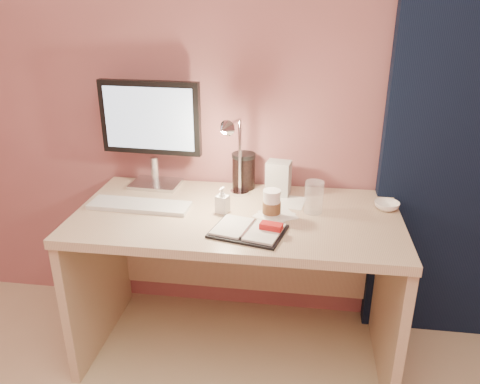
# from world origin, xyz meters

# --- Properties ---
(room) EXTENTS (3.50, 3.50, 3.50)m
(room) POSITION_xyz_m (0.95, 1.69, 1.14)
(room) COLOR #C6B28E
(room) RESTS_ON ground
(desk) EXTENTS (1.40, 0.70, 0.73)m
(desk) POSITION_xyz_m (0.00, 1.45, 0.50)
(desk) COLOR #CAB48F
(desk) RESTS_ON ground
(monitor) EXTENTS (0.48, 0.18, 0.51)m
(monitor) POSITION_xyz_m (-0.45, 1.64, 1.04)
(monitor) COLOR silver
(monitor) RESTS_ON desk
(keyboard) EXTENTS (0.45, 0.15, 0.02)m
(keyboard) POSITION_xyz_m (-0.44, 1.38, 0.74)
(keyboard) COLOR silver
(keyboard) RESTS_ON desk
(planner) EXTENTS (0.32, 0.27, 0.04)m
(planner) POSITION_xyz_m (0.08, 1.21, 0.74)
(planner) COLOR black
(planner) RESTS_ON desk
(paper_a) EXTENTS (0.18, 0.18, 0.00)m
(paper_a) POSITION_xyz_m (0.18, 1.38, 0.73)
(paper_a) COLOR silver
(paper_a) RESTS_ON desk
(paper_b) EXTENTS (0.17, 0.17, 0.00)m
(paper_b) POSITION_xyz_m (0.21, 1.53, 0.73)
(paper_b) COLOR silver
(paper_b) RESTS_ON desk
(paper_c) EXTENTS (0.19, 0.19, 0.00)m
(paper_c) POSITION_xyz_m (0.16, 1.38, 0.73)
(paper_c) COLOR silver
(paper_c) RESTS_ON desk
(coffee_cup) EXTENTS (0.08, 0.08, 0.12)m
(coffee_cup) POSITION_xyz_m (0.15, 1.35, 0.79)
(coffee_cup) COLOR white
(coffee_cup) RESTS_ON desk
(clear_cup) EXTENTS (0.08, 0.08, 0.14)m
(clear_cup) POSITION_xyz_m (0.33, 1.44, 0.80)
(clear_cup) COLOR white
(clear_cup) RESTS_ON desk
(bowl) EXTENTS (0.11, 0.11, 0.03)m
(bowl) POSITION_xyz_m (0.65, 1.51, 0.75)
(bowl) COLOR white
(bowl) RESTS_ON desk
(lotion_bottle) EXTENTS (0.06, 0.06, 0.11)m
(lotion_bottle) POSITION_xyz_m (-0.06, 1.38, 0.79)
(lotion_bottle) COLOR white
(lotion_bottle) RESTS_ON desk
(dark_jar) EXTENTS (0.11, 0.11, 0.16)m
(dark_jar) POSITION_xyz_m (-0.01, 1.67, 0.81)
(dark_jar) COLOR black
(dark_jar) RESTS_ON desk
(product_box) EXTENTS (0.12, 0.10, 0.16)m
(product_box) POSITION_xyz_m (0.16, 1.61, 0.81)
(product_box) COLOR beige
(product_box) RESTS_ON desk
(desk_lamp) EXTENTS (0.13, 0.24, 0.39)m
(desk_lamp) POSITION_xyz_m (0.01, 1.50, 0.97)
(desk_lamp) COLOR silver
(desk_lamp) RESTS_ON desk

